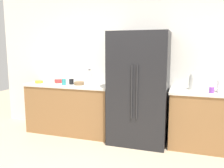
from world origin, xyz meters
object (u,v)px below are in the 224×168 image
(refrigerator, at_px, (139,88))
(cup_a, at_px, (71,82))
(rice_cooker, at_px, (196,80))
(bowl_c, at_px, (79,83))
(cup_b, at_px, (212,90))
(bottle_a, at_px, (90,78))
(cup_c, at_px, (64,82))
(bowl_a, at_px, (39,82))
(bowl_b, at_px, (59,81))

(refrigerator, height_order, cup_a, refrigerator)
(rice_cooker, height_order, bowl_c, rice_cooker)
(cup_a, relative_size, bowl_c, 0.54)
(cup_a, relative_size, cup_b, 1.14)
(bottle_a, distance_m, cup_b, 2.05)
(cup_c, distance_m, bowl_a, 0.56)
(rice_cooker, xyz_separation_m, bowl_b, (-2.46, -0.02, -0.11))
(refrigerator, bearing_deg, bowl_c, -179.41)
(bottle_a, bearing_deg, cup_b, -5.35)
(refrigerator, xyz_separation_m, rice_cooker, (0.89, 0.12, 0.15))
(cup_b, bearing_deg, cup_a, 177.42)
(refrigerator, relative_size, cup_b, 21.49)
(refrigerator, xyz_separation_m, cup_a, (-1.25, 0.01, 0.05))
(cup_a, bearing_deg, bowl_b, 163.40)
(bottle_a, distance_m, bowl_b, 0.64)
(bowl_b, bearing_deg, bowl_a, -156.81)
(refrigerator, relative_size, bowl_a, 12.36)
(rice_cooker, height_order, cup_a, rice_cooker)
(refrigerator, bearing_deg, cup_a, 179.61)
(cup_a, bearing_deg, cup_b, -2.58)
(refrigerator, height_order, cup_c, refrigerator)
(cup_c, height_order, bowl_b, cup_c)
(bowl_a, xyz_separation_m, bowl_b, (0.34, 0.15, 0.01))
(rice_cooker, bearing_deg, bowl_c, -176.16)
(rice_cooker, xyz_separation_m, cup_b, (0.21, -0.22, -0.10))
(bottle_a, relative_size, cup_c, 2.54)
(bottle_a, distance_m, bowl_c, 0.21)
(bottle_a, distance_m, bowl_a, 0.99)
(bottle_a, height_order, cup_a, bottle_a)
(cup_b, distance_m, bowl_b, 2.68)
(bottle_a, bearing_deg, refrigerator, -5.69)
(cup_a, bearing_deg, bottle_a, 14.56)
(refrigerator, height_order, bowl_c, refrigerator)
(cup_b, relative_size, bowl_a, 0.58)
(bottle_a, xyz_separation_m, cup_b, (2.04, -0.19, -0.07))
(bottle_a, relative_size, bowl_a, 1.86)
(rice_cooker, height_order, bowl_b, rice_cooker)
(cup_c, xyz_separation_m, bowl_a, (-0.56, 0.05, -0.03))
(bottle_a, relative_size, cup_b, 3.23)
(cup_c, distance_m, bowl_b, 0.30)
(cup_a, xyz_separation_m, cup_b, (2.36, -0.11, -0.01))
(bowl_c, bearing_deg, cup_c, -161.03)
(bottle_a, xyz_separation_m, bowl_c, (-0.16, -0.10, -0.09))
(rice_cooker, distance_m, bowl_c, 1.99)
(rice_cooker, distance_m, bowl_a, 2.81)
(bottle_a, relative_size, cup_a, 2.83)
(bowl_a, bearing_deg, refrigerator, 1.36)
(cup_b, relative_size, bowl_c, 0.47)
(cup_c, xyz_separation_m, bowl_c, (0.26, 0.09, -0.02))
(cup_a, height_order, cup_c, cup_c)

